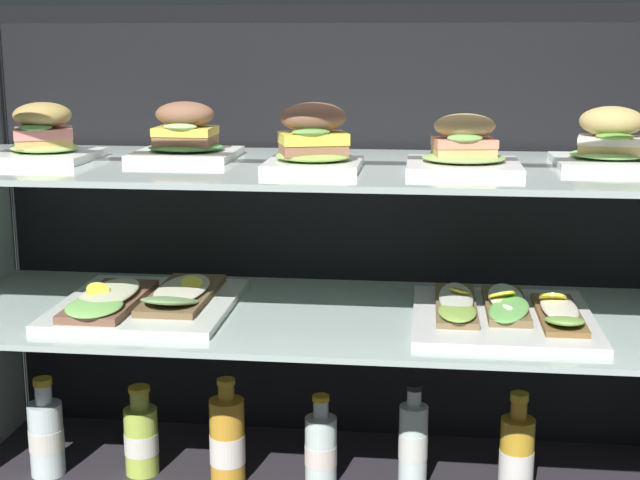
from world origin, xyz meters
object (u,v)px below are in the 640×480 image
Objects in this scene: open_sandwich_tray_near_left_corner at (144,300)px; juice_bottle_tucked_behind at (413,443)px; plated_roll_sandwich_right_of_center at (44,139)px; plated_roll_sandwich_near_left_corner at (186,137)px; plated_roll_sandwich_mid_right at (464,150)px; plated_roll_sandwich_center at (610,144)px; juice_bottle_front_left_end at (141,438)px; juice_bottle_back_right at (319,449)px; plated_roll_sandwich_mid_left at (313,143)px; juice_bottle_back_left at (46,436)px; juice_bottle_front_fourth at (517,456)px; juice_bottle_back_center at (227,441)px; open_sandwich_tray_center at (504,311)px.

open_sandwich_tray_near_left_corner is 0.61m from juice_bottle_tucked_behind.
plated_roll_sandwich_near_left_corner is (0.27, 0.06, -0.00)m from plated_roll_sandwich_right_of_center.
plated_roll_sandwich_center reaches higher than plated_roll_sandwich_mid_right.
juice_bottle_tucked_behind is at bearing 0.84° from juice_bottle_front_left_end.
juice_bottle_back_right is 0.87× the size of juice_bottle_tucked_behind.
plated_roll_sandwich_mid_right is at bearing 5.23° from plated_roll_sandwich_mid_left.
juice_bottle_front_left_end is at bearing -157.42° from plated_roll_sandwich_near_left_corner.
juice_bottle_front_fourth is at bearing 1.58° from juice_bottle_back_left.
juice_bottle_front_fourth is (0.67, -0.04, -0.62)m from plated_roll_sandwich_near_left_corner.
juice_bottle_back_right is at bearing 169.16° from plated_roll_sandwich_mid_right.
open_sandwich_tray_near_left_corner reaches higher than juice_bottle_tucked_behind.
juice_bottle_front_left_end is (-0.37, 0.08, -0.63)m from plated_roll_sandwich_mid_left.
plated_roll_sandwich_mid_left reaches higher than plated_roll_sandwich_near_left_corner.
plated_roll_sandwich_right_of_center is at bearing 173.28° from open_sandwich_tray_near_left_corner.
plated_roll_sandwich_near_left_corner is at bearing 175.69° from juice_bottle_tucked_behind.
plated_roll_sandwich_right_of_center is 0.87× the size of juice_bottle_tucked_behind.
plated_roll_sandwich_mid_left is at bearing -90.93° from juice_bottle_back_right.
plated_roll_sandwich_center is 0.95× the size of juice_bottle_back_left.
juice_bottle_back_left is 0.95× the size of juice_bottle_back_center.
juice_bottle_tucked_behind is at bearing 141.98° from plated_roll_sandwich_mid_right.
juice_bottle_back_center is at bearing 1.53° from juice_bottle_back_left.
open_sandwich_tray_near_left_corner is 0.32m from juice_bottle_front_left_end.
open_sandwich_tray_center is at bearing -0.77° from juice_bottle_back_center.
plated_roll_sandwich_right_of_center is at bearing 179.33° from open_sandwich_tray_center.
juice_bottle_front_left_end is (-0.73, 0.02, -0.31)m from open_sandwich_tray_center.
plated_roll_sandwich_right_of_center is 0.50× the size of open_sandwich_tray_near_left_corner.
juice_bottle_front_fourth is (0.77, -0.00, 0.00)m from juice_bottle_front_left_end.
open_sandwich_tray_near_left_corner is at bearing -172.78° from juice_bottle_back_center.
plated_roll_sandwich_right_of_center is 0.62m from juice_bottle_back_left.
open_sandwich_tray_center is at bearing -0.67° from plated_roll_sandwich_right_of_center.
juice_bottle_back_left is 0.99× the size of juice_bottle_front_fourth.
juice_bottle_back_center is (-0.55, 0.01, -0.30)m from open_sandwich_tray_center.
juice_bottle_front_fourth is at bearing -169.60° from plated_roll_sandwich_center.
open_sandwich_tray_center reaches higher than juice_bottle_back_center.
juice_bottle_back_center is 1.04× the size of juice_bottle_front_fourth.
plated_roll_sandwich_center is 0.83m from juice_bottle_back_right.
juice_bottle_back_right is at bearing -176.99° from juice_bottle_tucked_behind.
juice_bottle_front_left_end is at bearing 179.93° from juice_bottle_front_fourth.
plated_roll_sandwich_right_of_center is 1.13m from juice_bottle_front_fourth.
plated_roll_sandwich_right_of_center is at bearing -177.87° from plated_roll_sandwich_center.
juice_bottle_front_left_end is 0.87× the size of juice_bottle_tucked_behind.
juice_bottle_tucked_behind is at bearing 3.90° from juice_bottle_back_center.
open_sandwich_tray_near_left_corner reaches higher than juice_bottle_back_left.
plated_roll_sandwich_near_left_corner is 1.03× the size of juice_bottle_front_left_end.
plated_roll_sandwich_mid_left is 0.55m from plated_roll_sandwich_center.
juice_bottle_back_left is 1.11× the size of juice_bottle_front_left_end.
open_sandwich_tray_center is at bearing -3.70° from juice_bottle_back_right.
juice_bottle_back_center is 1.17× the size of juice_bottle_back_right.
juice_bottle_front_left_end is at bearing 178.06° from open_sandwich_tray_center.
juice_bottle_front_left_end is at bearing 5.05° from plated_roll_sandwich_right_of_center.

